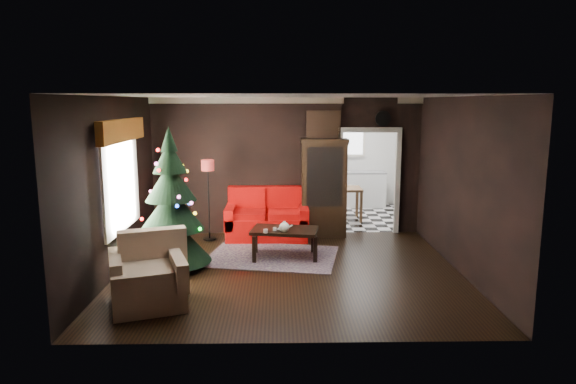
{
  "coord_description": "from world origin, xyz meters",
  "views": [
    {
      "loc": [
        -0.17,
        -7.94,
        2.71
      ],
      "look_at": [
        0.0,
        0.9,
        1.15
      ],
      "focal_mm": 31.87,
      "sensor_mm": 36.0,
      "label": 1
    }
  ],
  "objects_px": {
    "wall_clock": "(383,119)",
    "loveseat": "(267,214)",
    "coffee_table": "(285,243)",
    "curio_cabinet": "(324,190)",
    "teapot": "(284,227)",
    "floor_lamp": "(209,200)",
    "christmas_tree": "(171,206)",
    "armchair": "(147,273)",
    "kitchen_table": "(346,204)"
  },
  "relations": [
    {
      "from": "christmas_tree",
      "to": "armchair",
      "type": "distance_m",
      "value": 1.7
    },
    {
      "from": "wall_clock",
      "to": "kitchen_table",
      "type": "distance_m",
      "value": 2.43
    },
    {
      "from": "loveseat",
      "to": "coffee_table",
      "type": "distance_m",
      "value": 1.37
    },
    {
      "from": "curio_cabinet",
      "to": "teapot",
      "type": "height_order",
      "value": "curio_cabinet"
    },
    {
      "from": "loveseat",
      "to": "teapot",
      "type": "distance_m",
      "value": 1.58
    },
    {
      "from": "christmas_tree",
      "to": "wall_clock",
      "type": "height_order",
      "value": "wall_clock"
    },
    {
      "from": "loveseat",
      "to": "curio_cabinet",
      "type": "xyz_separation_m",
      "value": [
        1.15,
        0.22,
        0.45
      ]
    },
    {
      "from": "teapot",
      "to": "kitchen_table",
      "type": "relative_size",
      "value": 0.27
    },
    {
      "from": "loveseat",
      "to": "coffee_table",
      "type": "relative_size",
      "value": 1.5
    },
    {
      "from": "curio_cabinet",
      "to": "kitchen_table",
      "type": "xyz_separation_m",
      "value": [
        0.65,
        1.43,
        -0.57
      ]
    },
    {
      "from": "loveseat",
      "to": "armchair",
      "type": "height_order",
      "value": "loveseat"
    },
    {
      "from": "wall_clock",
      "to": "loveseat",
      "type": "bearing_deg",
      "value": -170.34
    },
    {
      "from": "curio_cabinet",
      "to": "christmas_tree",
      "type": "bearing_deg",
      "value": -142.59
    },
    {
      "from": "kitchen_table",
      "to": "loveseat",
      "type": "bearing_deg",
      "value": -137.49
    },
    {
      "from": "coffee_table",
      "to": "kitchen_table",
      "type": "relative_size",
      "value": 1.51
    },
    {
      "from": "curio_cabinet",
      "to": "wall_clock",
      "type": "relative_size",
      "value": 5.94
    },
    {
      "from": "coffee_table",
      "to": "wall_clock",
      "type": "distance_m",
      "value": 3.38
    },
    {
      "from": "loveseat",
      "to": "curio_cabinet",
      "type": "relative_size",
      "value": 0.89
    },
    {
      "from": "loveseat",
      "to": "floor_lamp",
      "type": "bearing_deg",
      "value": -168.82
    },
    {
      "from": "christmas_tree",
      "to": "teapot",
      "type": "bearing_deg",
      "value": 8.46
    },
    {
      "from": "coffee_table",
      "to": "kitchen_table",
      "type": "height_order",
      "value": "kitchen_table"
    },
    {
      "from": "floor_lamp",
      "to": "teapot",
      "type": "distance_m",
      "value": 1.98
    },
    {
      "from": "floor_lamp",
      "to": "curio_cabinet",
      "type": "bearing_deg",
      "value": 11.0
    },
    {
      "from": "teapot",
      "to": "loveseat",
      "type": "bearing_deg",
      "value": 102.06
    },
    {
      "from": "christmas_tree",
      "to": "wall_clock",
      "type": "distance_m",
      "value": 4.65
    },
    {
      "from": "floor_lamp",
      "to": "christmas_tree",
      "type": "distance_m",
      "value": 1.65
    },
    {
      "from": "curio_cabinet",
      "to": "armchair",
      "type": "height_order",
      "value": "curio_cabinet"
    },
    {
      "from": "armchair",
      "to": "wall_clock",
      "type": "relative_size",
      "value": 3.15
    },
    {
      "from": "curio_cabinet",
      "to": "kitchen_table",
      "type": "relative_size",
      "value": 2.53
    },
    {
      "from": "wall_clock",
      "to": "teapot",
      "type": "bearing_deg",
      "value": -136.15
    },
    {
      "from": "loveseat",
      "to": "wall_clock",
      "type": "height_order",
      "value": "wall_clock"
    },
    {
      "from": "floor_lamp",
      "to": "kitchen_table",
      "type": "xyz_separation_m",
      "value": [
        2.93,
        1.87,
        -0.45
      ]
    },
    {
      "from": "armchair",
      "to": "loveseat",
      "type": "bearing_deg",
      "value": 46.77
    },
    {
      "from": "curio_cabinet",
      "to": "christmas_tree",
      "type": "relative_size",
      "value": 0.79
    },
    {
      "from": "coffee_table",
      "to": "christmas_tree",
      "type": "bearing_deg",
      "value": -164.53
    },
    {
      "from": "curio_cabinet",
      "to": "teapot",
      "type": "xyz_separation_m",
      "value": [
        -0.82,
        -1.76,
        -0.33
      ]
    },
    {
      "from": "floor_lamp",
      "to": "teapot",
      "type": "bearing_deg",
      "value": -42.16
    },
    {
      "from": "floor_lamp",
      "to": "armchair",
      "type": "xyz_separation_m",
      "value": [
        -0.41,
        -3.19,
        -0.37
      ]
    },
    {
      "from": "christmas_tree",
      "to": "wall_clock",
      "type": "relative_size",
      "value": 7.49
    },
    {
      "from": "curio_cabinet",
      "to": "coffee_table",
      "type": "relative_size",
      "value": 1.68
    },
    {
      "from": "loveseat",
      "to": "coffee_table",
      "type": "height_order",
      "value": "loveseat"
    },
    {
      "from": "kitchen_table",
      "to": "coffee_table",
      "type": "bearing_deg",
      "value": -116.36
    },
    {
      "from": "curio_cabinet",
      "to": "kitchen_table",
      "type": "height_order",
      "value": "curio_cabinet"
    },
    {
      "from": "curio_cabinet",
      "to": "floor_lamp",
      "type": "bearing_deg",
      "value": -169.0
    },
    {
      "from": "floor_lamp",
      "to": "wall_clock",
      "type": "xyz_separation_m",
      "value": [
        3.48,
        0.62,
        1.55
      ]
    },
    {
      "from": "floor_lamp",
      "to": "teapot",
      "type": "relative_size",
      "value": 7.89
    },
    {
      "from": "coffee_table",
      "to": "curio_cabinet",
      "type": "bearing_deg",
      "value": 61.89
    },
    {
      "from": "teapot",
      "to": "curio_cabinet",
      "type": "bearing_deg",
      "value": 65.01
    },
    {
      "from": "armchair",
      "to": "wall_clock",
      "type": "bearing_deg",
      "value": 25.44
    },
    {
      "from": "floor_lamp",
      "to": "wall_clock",
      "type": "relative_size",
      "value": 4.92
    }
  ]
}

